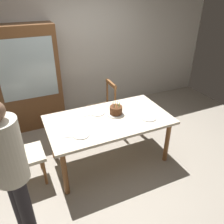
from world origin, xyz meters
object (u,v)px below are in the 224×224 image
Objects in this scene: plate_far_side at (98,113)px; china_cabinet at (29,79)px; chair_spindle_back at (103,108)px; person_celebrant at (11,168)px; chair_upholstered at (18,152)px; plate_near_guest at (149,118)px; dining_table at (109,123)px; birthday_cake at (116,111)px; plate_near_celebrant at (81,135)px.

plate_far_side is 0.12× the size of china_cabinet.
chair_spindle_back is at bearing 61.43° from plate_far_side.
china_cabinet reaches higher than person_celebrant.
china_cabinet is at bearing 76.26° from chair_upholstered.
person_celebrant is at bearing -165.28° from plate_near_guest.
plate_far_side is (-0.09, 0.23, 0.09)m from dining_table.
plate_near_guest is 0.23× the size of chair_upholstered.
birthday_cake is at bearing -31.13° from plate_far_side.
birthday_cake is at bearing -96.37° from chair_spindle_back.
person_celebrant is (-0.05, -0.75, 0.40)m from chair_upholstered.
birthday_cake is 0.29× the size of chair_upholstered.
chair_upholstered reaches higher than dining_table.
person_celebrant is at bearing -149.73° from plate_near_celebrant.
china_cabinet is at bearing 129.08° from plate_near_guest.
chair_upholstered is at bearing -152.65° from chair_spindle_back.
plate_near_celebrant is 1.03m from plate_near_guest.
dining_table is 8.13× the size of plate_near_celebrant.
china_cabinet is at bearing 125.73° from birthday_cake.
person_celebrant reaches higher than plate_near_guest.
plate_near_celebrant is 0.23× the size of chair_upholstered.
chair_spindle_back is (-0.30, 1.05, -0.29)m from plate_near_guest.
chair_upholstered is at bearing -170.96° from plate_far_side.
plate_near_guest is (0.38, -0.30, -0.05)m from birthday_cake.
chair_spindle_back is (0.73, 1.05, -0.29)m from plate_near_celebrant.
chair_spindle_back reaches higher than plate_far_side.
chair_spindle_back is 0.50× the size of china_cabinet.
person_celebrant reaches higher than chair_upholstered.
chair_spindle_back is at bearing 106.10° from plate_near_guest.
plate_far_side reaches higher than dining_table.
birthday_cake is 1.69m from person_celebrant.
chair_upholstered is (-1.52, -0.79, 0.07)m from chair_spindle_back.
plate_near_celebrant and plate_near_guest have the same top height.
plate_far_side is 1.23m from chair_upholstered.
birthday_cake is at bearing 25.34° from plate_near_celebrant.
plate_near_celebrant and plate_far_side have the same top height.
chair_spindle_back is (0.23, 0.82, -0.21)m from dining_table.
plate_near_celebrant is at bearing 180.00° from plate_near_guest.
dining_table is at bearing -59.67° from china_cabinet.
person_celebrant reaches higher than plate_near_celebrant.
dining_table is 1.09× the size of person_celebrant.
china_cabinet is (-1.45, 1.78, 0.20)m from plate_near_guest.
dining_table is 8.13× the size of plate_near_guest.
person_celebrant is at bearing -142.87° from plate_far_side.
plate_near_guest is 0.13× the size of person_celebrant.
person_celebrant is (-1.33, -0.72, 0.27)m from dining_table.
dining_table is at bearing -68.36° from plate_far_side.
chair_spindle_back is at bearing 44.42° from person_celebrant.
plate_near_celebrant is 0.60m from plate_far_side.
chair_spindle_back is at bearing 74.04° from dining_table.
plate_far_side is 1.57m from person_celebrant.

